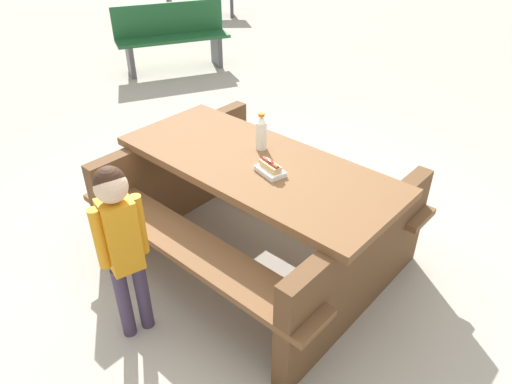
% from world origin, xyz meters
% --- Properties ---
extents(ground_plane, '(30.00, 30.00, 0.00)m').
position_xyz_m(ground_plane, '(0.00, 0.00, 0.00)').
color(ground_plane, '#ADA599').
rests_on(ground_plane, ground).
extents(picnic_table, '(2.01, 1.68, 0.75)m').
position_xyz_m(picnic_table, '(0.00, 0.00, 0.44)').
color(picnic_table, brown).
rests_on(picnic_table, ground).
extents(soda_bottle, '(0.07, 0.07, 0.24)m').
position_xyz_m(soda_bottle, '(-0.06, 0.16, 0.86)').
color(soda_bottle, silver).
rests_on(soda_bottle, picnic_table).
extents(hotdog_tray, '(0.21, 0.17, 0.08)m').
position_xyz_m(hotdog_tray, '(0.15, -0.08, 0.78)').
color(hotdog_tray, white).
rests_on(hotdog_tray, picnic_table).
extents(child_in_coat, '(0.20, 0.25, 1.07)m').
position_xyz_m(child_in_coat, '(-0.23, -0.90, 0.69)').
color(child_in_coat, '#3F334C').
rests_on(child_in_coat, ground).
extents(park_bench_near, '(1.20, 1.45, 0.85)m').
position_xyz_m(park_bench_near, '(-3.08, 2.74, 0.45)').
color(park_bench_near, '#1E592D').
rests_on(park_bench_near, ground).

